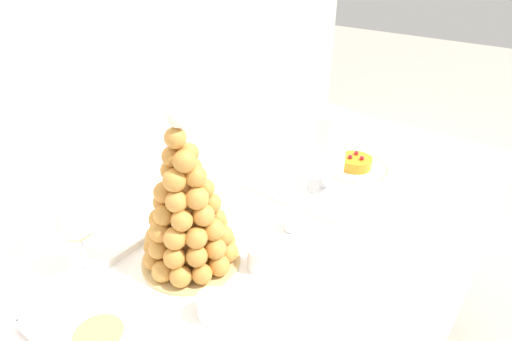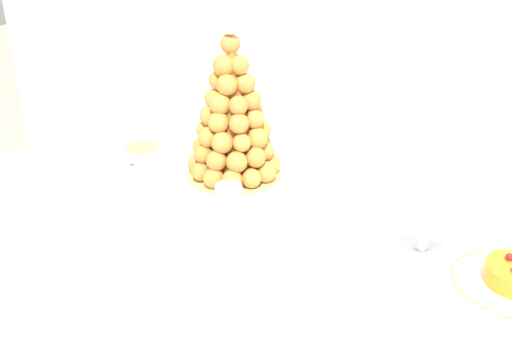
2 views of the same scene
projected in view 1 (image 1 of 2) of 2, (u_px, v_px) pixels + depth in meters
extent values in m
cylinder|color=brown|center=(458.00, 245.00, 1.66)|extent=(0.04, 0.04, 0.73)
cylinder|color=brown|center=(305.00, 188.00, 2.02)|extent=(0.04, 0.04, 0.73)
cube|color=brown|center=(283.00, 227.00, 1.14)|extent=(1.58, 0.81, 0.02)
cube|color=white|center=(283.00, 224.00, 1.14)|extent=(1.64, 0.87, 0.00)
cube|color=white|center=(173.00, 214.00, 1.44)|extent=(1.64, 0.01, 0.30)
cube|color=white|center=(390.00, 158.00, 1.79)|extent=(0.01, 0.87, 0.30)
cube|color=white|center=(202.00, 269.00, 0.98)|extent=(0.67, 0.35, 0.01)
cube|color=white|center=(265.00, 301.00, 0.88)|extent=(0.67, 0.01, 0.02)
cube|color=white|center=(149.00, 236.00, 1.06)|extent=(0.67, 0.01, 0.02)
cube|color=white|center=(283.00, 200.00, 1.20)|extent=(0.01, 0.35, 0.02)
cylinder|color=white|center=(202.00, 268.00, 0.97)|extent=(0.32, 0.32, 0.00)
cylinder|color=tan|center=(192.00, 259.00, 0.99)|extent=(0.23, 0.23, 0.01)
cone|color=#AE702F|center=(186.00, 200.00, 0.91)|extent=(0.15, 0.15, 0.32)
sphere|color=#CD8C3B|center=(216.00, 231.00, 1.04)|extent=(0.05, 0.05, 0.05)
sphere|color=#CC8B3B|center=(199.00, 227.00, 1.05)|extent=(0.05, 0.05, 0.05)
sphere|color=gold|center=(181.00, 228.00, 1.05)|extent=(0.05, 0.05, 0.05)
sphere|color=#CA8839|center=(165.00, 236.00, 1.03)|extent=(0.04, 0.04, 0.04)
sphere|color=gold|center=(154.00, 246.00, 0.99)|extent=(0.05, 0.05, 0.05)
sphere|color=#CB893A|center=(153.00, 260.00, 0.95)|extent=(0.04, 0.04, 0.04)
sphere|color=gold|center=(163.00, 271.00, 0.92)|extent=(0.05, 0.05, 0.05)
sphere|color=#CD8B3B|center=(181.00, 276.00, 0.91)|extent=(0.05, 0.05, 0.05)
sphere|color=#CA8839|center=(202.00, 274.00, 0.91)|extent=(0.04, 0.04, 0.04)
sphere|color=#CA8839|center=(219.00, 265.00, 0.94)|extent=(0.05, 0.05, 0.05)
sphere|color=gold|center=(228.00, 252.00, 0.97)|extent=(0.05, 0.05, 0.05)
sphere|color=#CB893A|center=(226.00, 241.00, 1.01)|extent=(0.05, 0.05, 0.05)
sphere|color=gold|center=(202.00, 217.00, 1.02)|extent=(0.04, 0.04, 0.04)
sphere|color=#CA8839|center=(183.00, 217.00, 1.02)|extent=(0.04, 0.04, 0.04)
sphere|color=#CC8A3A|center=(165.00, 224.00, 1.00)|extent=(0.05, 0.05, 0.05)
sphere|color=gold|center=(156.00, 236.00, 0.96)|extent=(0.05, 0.05, 0.05)
sphere|color=gold|center=(159.00, 249.00, 0.92)|extent=(0.04, 0.04, 0.04)
sphere|color=#CD8B3B|center=(175.00, 258.00, 0.90)|extent=(0.05, 0.05, 0.05)
sphere|color=#CA8839|center=(197.00, 256.00, 0.90)|extent=(0.05, 0.05, 0.05)
sphere|color=gold|center=(215.00, 249.00, 0.92)|extent=(0.05, 0.05, 0.05)
sphere|color=#CC8B3B|center=(223.00, 236.00, 0.96)|extent=(0.05, 0.05, 0.05)
sphere|color=#CA8839|center=(217.00, 223.00, 1.00)|extent=(0.05, 0.05, 0.05)
sphere|color=gold|center=(190.00, 205.00, 1.00)|extent=(0.05, 0.05, 0.05)
sphere|color=#CC8B3B|center=(172.00, 210.00, 0.98)|extent=(0.05, 0.05, 0.05)
sphere|color=#CA8839|center=(160.00, 219.00, 0.95)|extent=(0.05, 0.05, 0.05)
sphere|color=gold|center=(161.00, 231.00, 0.91)|extent=(0.05, 0.05, 0.05)
sphere|color=gold|center=(175.00, 238.00, 0.89)|extent=(0.05, 0.05, 0.05)
sphere|color=#CB8A3A|center=(196.00, 238.00, 0.89)|extent=(0.05, 0.05, 0.05)
sphere|color=gold|center=(213.00, 229.00, 0.92)|extent=(0.05, 0.05, 0.05)
sphere|color=gold|center=(217.00, 218.00, 0.95)|extent=(0.04, 0.04, 0.04)
sphere|color=#CD8C3B|center=(208.00, 209.00, 0.99)|extent=(0.05, 0.05, 0.05)
sphere|color=gold|center=(180.00, 194.00, 0.96)|extent=(0.05, 0.05, 0.05)
sphere|color=#CD8B3B|center=(164.00, 202.00, 0.93)|extent=(0.05, 0.05, 0.05)
sphere|color=gold|center=(164.00, 215.00, 0.89)|extent=(0.05, 0.05, 0.05)
sphere|color=gold|center=(182.00, 220.00, 0.87)|extent=(0.05, 0.05, 0.05)
sphere|color=gold|center=(203.00, 215.00, 0.89)|extent=(0.05, 0.05, 0.05)
sphere|color=gold|center=(211.00, 203.00, 0.93)|extent=(0.05, 0.05, 0.05)
sphere|color=gold|center=(201.00, 195.00, 0.96)|extent=(0.04, 0.04, 0.04)
sphere|color=#CA8839|center=(174.00, 183.00, 0.93)|extent=(0.05, 0.05, 0.05)
sphere|color=#CA8839|center=(165.00, 192.00, 0.89)|extent=(0.05, 0.05, 0.05)
sphere|color=gold|center=(176.00, 202.00, 0.87)|extent=(0.05, 0.05, 0.05)
sphere|color=gold|center=(197.00, 198.00, 0.87)|extent=(0.05, 0.05, 0.05)
sphere|color=#CB893A|center=(205.00, 188.00, 0.91)|extent=(0.04, 0.04, 0.04)
sphere|color=#CC8A3A|center=(193.00, 180.00, 0.94)|extent=(0.05, 0.05, 0.05)
sphere|color=#CB893A|center=(171.00, 170.00, 0.89)|extent=(0.04, 0.04, 0.04)
sphere|color=gold|center=(174.00, 180.00, 0.86)|extent=(0.05, 0.05, 0.05)
sphere|color=gold|center=(196.00, 176.00, 0.87)|extent=(0.05, 0.05, 0.05)
sphere|color=gold|center=(192.00, 167.00, 0.91)|extent=(0.05, 0.05, 0.05)
sphere|color=#CB893A|center=(172.00, 156.00, 0.86)|extent=(0.04, 0.04, 0.04)
sphere|color=#CB893A|center=(184.00, 161.00, 0.85)|extent=(0.05, 0.05, 0.05)
sphere|color=#CD8C3C|center=(189.00, 153.00, 0.88)|extent=(0.04, 0.04, 0.04)
sphere|color=gold|center=(175.00, 138.00, 0.84)|extent=(0.04, 0.04, 0.04)
sphere|color=white|center=(178.00, 117.00, 0.82)|extent=(0.04, 0.04, 0.04)
cylinder|color=silver|center=(212.00, 306.00, 0.84)|extent=(0.06, 0.06, 0.05)
cylinder|color=#F4EAC6|center=(212.00, 311.00, 0.85)|extent=(0.05, 0.05, 0.02)
cylinder|color=white|center=(212.00, 305.00, 0.84)|extent=(0.05, 0.05, 0.01)
sphere|color=brown|center=(216.00, 301.00, 0.84)|extent=(0.02, 0.02, 0.02)
cylinder|color=silver|center=(260.00, 258.00, 0.96)|extent=(0.06, 0.06, 0.05)
cylinder|color=#F4EAC6|center=(260.00, 263.00, 0.97)|extent=(0.05, 0.05, 0.02)
cylinder|color=white|center=(260.00, 256.00, 0.96)|extent=(0.05, 0.05, 0.02)
sphere|color=brown|center=(256.00, 253.00, 0.95)|extent=(0.02, 0.02, 0.02)
cylinder|color=silver|center=(294.00, 220.00, 1.09)|extent=(0.05, 0.05, 0.05)
cylinder|color=gold|center=(293.00, 225.00, 1.10)|extent=(0.04, 0.04, 0.02)
cylinder|color=#EAC166|center=(294.00, 219.00, 1.09)|extent=(0.04, 0.04, 0.02)
sphere|color=brown|center=(296.00, 215.00, 1.08)|extent=(0.01, 0.01, 0.01)
cylinder|color=white|center=(99.00, 338.00, 0.79)|extent=(0.10, 0.10, 0.03)
cylinder|color=#F2CC59|center=(98.00, 334.00, 0.79)|extent=(0.09, 0.09, 0.00)
cylinder|color=white|center=(324.00, 188.00, 1.28)|extent=(0.10, 0.10, 0.01)
cylinder|color=white|center=(325.00, 178.00, 1.27)|extent=(0.02, 0.02, 0.06)
cylinder|color=white|center=(328.00, 141.00, 1.21)|extent=(0.11, 0.11, 0.18)
cylinder|color=#F9A54C|center=(329.00, 161.00, 1.26)|extent=(0.05, 0.04, 0.05)
cylinder|color=#72B2E0|center=(318.00, 164.00, 1.24)|extent=(0.05, 0.04, 0.05)
cylinder|color=#72B2E0|center=(328.00, 165.00, 1.24)|extent=(0.05, 0.04, 0.05)
cylinder|color=yellow|center=(325.00, 156.00, 1.25)|extent=(0.04, 0.04, 0.02)
cylinder|color=#9ED860|center=(322.00, 158.00, 1.24)|extent=(0.05, 0.05, 0.05)
cylinder|color=brown|center=(326.00, 162.00, 1.22)|extent=(0.05, 0.05, 0.03)
cylinder|color=brown|center=(333.00, 159.00, 1.23)|extent=(0.05, 0.04, 0.04)
cylinder|color=#D199D8|center=(319.00, 150.00, 1.24)|extent=(0.05, 0.04, 0.04)
cylinder|color=#D199D8|center=(325.00, 155.00, 1.21)|extent=(0.04, 0.04, 0.04)
cylinder|color=#F9A54C|center=(331.00, 153.00, 1.22)|extent=(0.04, 0.04, 0.04)
cylinder|color=yellow|center=(318.00, 146.00, 1.22)|extent=(0.04, 0.04, 0.02)
cylinder|color=pink|center=(324.00, 150.00, 1.20)|extent=(0.06, 0.04, 0.06)
cylinder|color=pink|center=(333.00, 147.00, 1.21)|extent=(0.04, 0.04, 0.04)
cylinder|color=#9ED860|center=(330.00, 143.00, 1.24)|extent=(0.04, 0.04, 0.04)
cylinder|color=#E54C47|center=(324.00, 141.00, 1.21)|extent=(0.05, 0.04, 0.04)
cylinder|color=#F9A54C|center=(330.00, 143.00, 1.20)|extent=(0.05, 0.04, 0.04)
cylinder|color=#D199D8|center=(332.00, 141.00, 1.21)|extent=(0.06, 0.04, 0.06)
cylinder|color=pink|center=(327.00, 139.00, 1.22)|extent=(0.05, 0.04, 0.05)
cylinder|color=#D199D8|center=(325.00, 137.00, 1.19)|extent=(0.04, 0.04, 0.03)
cylinder|color=#D199D8|center=(334.00, 137.00, 1.19)|extent=(0.05, 0.05, 0.05)
cylinder|color=#9ED860|center=(333.00, 133.00, 1.21)|extent=(0.05, 0.04, 0.04)
cylinder|color=#F9A54C|center=(325.00, 134.00, 1.21)|extent=(0.05, 0.04, 0.05)
cylinder|color=pink|center=(329.00, 131.00, 1.18)|extent=(0.05, 0.04, 0.05)
cylinder|color=pink|center=(337.00, 128.00, 1.19)|extent=(0.06, 0.04, 0.06)
cylinder|color=#72B2E0|center=(325.00, 128.00, 1.20)|extent=(0.05, 0.04, 0.04)
cylinder|color=brown|center=(333.00, 125.00, 1.16)|extent=(0.05, 0.05, 0.05)
cylinder|color=yellow|center=(331.00, 122.00, 1.19)|extent=(0.04, 0.04, 0.03)
cylinder|color=yellow|center=(324.00, 122.00, 1.19)|extent=(0.04, 0.04, 0.03)
cylinder|color=white|center=(355.00, 168.00, 1.39)|extent=(0.22, 0.22, 0.01)
torus|color=gold|center=(355.00, 167.00, 1.39)|extent=(0.21, 0.21, 0.00)
cylinder|color=orange|center=(355.00, 162.00, 1.38)|extent=(0.11, 0.11, 0.03)
sphere|color=#A51923|center=(356.00, 153.00, 1.39)|extent=(0.01, 0.01, 0.01)
sphere|color=#A51923|center=(350.00, 157.00, 1.36)|extent=(0.01, 0.01, 0.01)
sphere|color=#A51923|center=(362.00, 158.00, 1.36)|extent=(0.01, 0.01, 0.01)
cylinder|color=silver|center=(88.00, 268.00, 0.98)|extent=(0.06, 0.06, 0.00)
cylinder|color=silver|center=(84.00, 252.00, 0.96)|extent=(0.01, 0.01, 0.09)
sphere|color=silver|center=(76.00, 222.00, 0.92)|extent=(0.08, 0.08, 0.08)
cylinder|color=#EAE08C|center=(78.00, 228.00, 0.92)|extent=(0.06, 0.06, 0.03)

